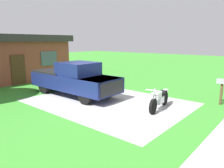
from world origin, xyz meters
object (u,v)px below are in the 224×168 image
object	(u,v)px
motorcycle	(159,99)
pickup_truck	(73,79)
neighbor_house	(2,58)
mailbox	(222,85)

from	to	relation	value
motorcycle	pickup_truck	distance (m)	5.05
neighbor_house	pickup_truck	bearing A→B (deg)	-85.68
motorcycle	pickup_truck	bearing A→B (deg)	99.49
motorcycle	pickup_truck	xyz separation A→B (m)	(-0.83, 4.96, 0.48)
mailbox	neighbor_house	world-z (taller)	neighbor_house
motorcycle	neighbor_house	size ratio (longest dim) A/B	0.23
pickup_truck	neighbor_house	size ratio (longest dim) A/B	0.59
pickup_truck	neighbor_house	bearing A→B (deg)	94.32
motorcycle	mailbox	bearing A→B (deg)	-37.04
pickup_truck	mailbox	size ratio (longest dim) A/B	4.49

